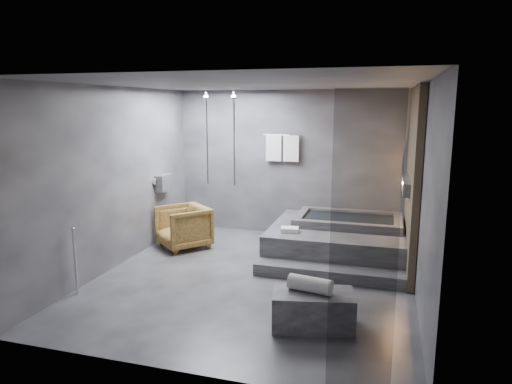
% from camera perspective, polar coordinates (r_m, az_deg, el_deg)
% --- Properties ---
extents(room, '(5.00, 5.04, 2.82)m').
position_cam_1_polar(room, '(6.56, 3.71, 3.92)').
color(room, '#29292B').
rests_on(room, ground).
extents(tub_deck, '(2.20, 2.00, 0.50)m').
position_cam_1_polar(tub_deck, '(7.93, 10.14, -5.95)').
color(tub_deck, '#2D2D30').
rests_on(tub_deck, ground).
extents(tub_step, '(2.20, 0.36, 0.18)m').
position_cam_1_polar(tub_step, '(6.87, 9.01, -10.00)').
color(tub_step, '#2D2D30').
rests_on(tub_step, ground).
extents(concrete_bench, '(1.01, 0.68, 0.42)m').
position_cam_1_polar(concrete_bench, '(5.45, 7.13, -14.35)').
color(concrete_bench, '#363639').
rests_on(concrete_bench, ground).
extents(driftwood_chair, '(1.15, 1.15, 0.75)m').
position_cam_1_polar(driftwood_chair, '(8.26, -9.07, -4.33)').
color(driftwood_chair, '#462F11').
rests_on(driftwood_chair, ground).
extents(rolled_towel, '(0.53, 0.27, 0.18)m').
position_cam_1_polar(rolled_towel, '(5.34, 6.78, -11.39)').
color(rolled_towel, silver).
rests_on(rolled_towel, concrete_bench).
extents(deck_towel, '(0.31, 0.25, 0.08)m').
position_cam_1_polar(deck_towel, '(7.40, 4.24, -4.73)').
color(deck_towel, silver).
rests_on(deck_towel, tub_deck).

